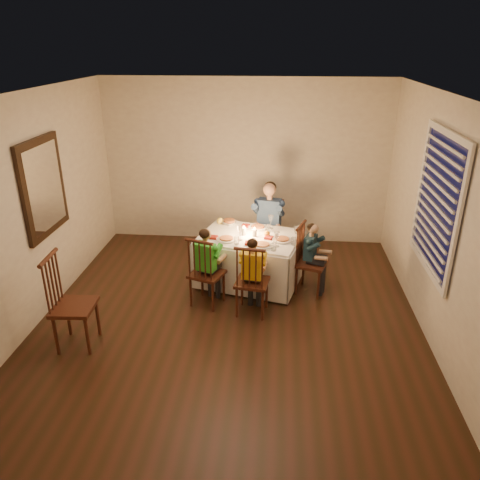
# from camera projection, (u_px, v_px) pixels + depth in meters

# --- Properties ---
(ground) EXTENTS (5.00, 5.00, 0.00)m
(ground) POSITION_uv_depth(u_px,v_px,m) (229.00, 319.00, 5.63)
(ground) COLOR black
(ground) RESTS_ON ground
(wall_left) EXTENTS (0.02, 5.00, 2.60)m
(wall_left) POSITION_uv_depth(u_px,v_px,m) (31.00, 212.00, 5.29)
(wall_left) COLOR beige
(wall_left) RESTS_ON ground
(wall_right) EXTENTS (0.02, 5.00, 2.60)m
(wall_right) POSITION_uv_depth(u_px,v_px,m) (440.00, 224.00, 4.93)
(wall_right) COLOR beige
(wall_right) RESTS_ON ground
(wall_back) EXTENTS (4.50, 0.02, 2.60)m
(wall_back) POSITION_uv_depth(u_px,v_px,m) (246.00, 163.00, 7.40)
(wall_back) COLOR beige
(wall_back) RESTS_ON ground
(ceiling) EXTENTS (5.00, 5.00, 0.00)m
(ceiling) POSITION_uv_depth(u_px,v_px,m) (227.00, 94.00, 4.60)
(ceiling) COLOR white
(ceiling) RESTS_ON wall_back
(dining_table) EXTENTS (1.52, 1.26, 0.66)m
(dining_table) POSITION_uv_depth(u_px,v_px,m) (250.00, 249.00, 6.31)
(dining_table) COLOR white
(dining_table) RESTS_ON ground
(chair_adult) EXTENTS (0.45, 0.44, 0.94)m
(chair_adult) POSITION_uv_depth(u_px,v_px,m) (268.00, 260.00, 7.12)
(chair_adult) COLOR black
(chair_adult) RESTS_ON ground
(chair_near_left) EXTENTS (0.49, 0.48, 0.94)m
(chair_near_left) POSITION_uv_depth(u_px,v_px,m) (208.00, 303.00, 5.97)
(chair_near_left) COLOR black
(chair_near_left) RESTS_ON ground
(chair_near_right) EXTENTS (0.43, 0.42, 0.94)m
(chair_near_right) POSITION_uv_depth(u_px,v_px,m) (252.00, 312.00, 5.77)
(chair_near_right) COLOR black
(chair_near_right) RESTS_ON ground
(chair_end) EXTENTS (0.47, 0.48, 0.94)m
(chair_end) POSITION_uv_depth(u_px,v_px,m) (310.00, 291.00, 6.25)
(chair_end) COLOR black
(chair_end) RESTS_ON ground
(chair_extra) EXTENTS (0.44, 0.46, 1.08)m
(chair_extra) POSITION_uv_depth(u_px,v_px,m) (80.00, 344.00, 5.17)
(chair_extra) COLOR black
(chair_extra) RESTS_ON ground
(adult) EXTENTS (0.51, 0.49, 1.23)m
(adult) POSITION_uv_depth(u_px,v_px,m) (268.00, 260.00, 7.12)
(adult) COLOR navy
(adult) RESTS_ON ground
(child_green) EXTENTS (0.41, 0.40, 1.03)m
(child_green) POSITION_uv_depth(u_px,v_px,m) (208.00, 303.00, 5.97)
(child_green) COLOR green
(child_green) RESTS_ON ground
(child_yellow) EXTENTS (0.35, 0.33, 1.00)m
(child_yellow) POSITION_uv_depth(u_px,v_px,m) (252.00, 312.00, 5.77)
(child_yellow) COLOR yellow
(child_yellow) RESTS_ON ground
(child_teal) EXTENTS (0.35, 0.37, 0.97)m
(child_teal) POSITION_uv_depth(u_px,v_px,m) (310.00, 291.00, 6.25)
(child_teal) COLOR #18313D
(child_teal) RESTS_ON ground
(setting_adult) EXTENTS (0.32, 0.32, 0.02)m
(setting_adult) POSITION_uv_depth(u_px,v_px,m) (258.00, 228.00, 6.47)
(setting_adult) COLOR silver
(setting_adult) RESTS_ON dining_table
(setting_green) EXTENTS (0.32, 0.32, 0.02)m
(setting_green) POSITION_uv_depth(u_px,v_px,m) (226.00, 239.00, 6.09)
(setting_green) COLOR silver
(setting_green) RESTS_ON dining_table
(setting_yellow) EXTENTS (0.32, 0.32, 0.02)m
(setting_yellow) POSITION_uv_depth(u_px,v_px,m) (262.00, 245.00, 5.91)
(setting_yellow) COLOR silver
(setting_yellow) RESTS_ON dining_table
(setting_teal) EXTENTS (0.32, 0.32, 0.02)m
(setting_teal) POSITION_uv_depth(u_px,v_px,m) (282.00, 240.00, 6.07)
(setting_teal) COLOR silver
(setting_teal) RESTS_ON dining_table
(candle_left) EXTENTS (0.06, 0.06, 0.10)m
(candle_left) POSITION_uv_depth(u_px,v_px,m) (244.00, 231.00, 6.23)
(candle_left) COLOR white
(candle_left) RESTS_ON dining_table
(candle_right) EXTENTS (0.06, 0.06, 0.10)m
(candle_right) POSITION_uv_depth(u_px,v_px,m) (255.00, 233.00, 6.19)
(candle_right) COLOR white
(candle_right) RESTS_ON dining_table
(squash) EXTENTS (0.09, 0.09, 0.09)m
(squash) POSITION_uv_depth(u_px,v_px,m) (220.00, 221.00, 6.61)
(squash) COLOR yellow
(squash) RESTS_ON dining_table
(orange_fruit) EXTENTS (0.08, 0.08, 0.08)m
(orange_fruit) POSITION_uv_depth(u_px,v_px,m) (267.00, 234.00, 6.19)
(orange_fruit) COLOR orange
(orange_fruit) RESTS_ON dining_table
(serving_bowl) EXTENTS (0.28, 0.28, 0.05)m
(serving_bowl) POSITION_uv_depth(u_px,v_px,m) (229.00, 223.00, 6.60)
(serving_bowl) COLOR silver
(serving_bowl) RESTS_ON dining_table
(wall_mirror) EXTENTS (0.06, 0.95, 1.15)m
(wall_mirror) POSITION_uv_depth(u_px,v_px,m) (43.00, 187.00, 5.48)
(wall_mirror) COLOR black
(wall_mirror) RESTS_ON wall_left
(window_blinds) EXTENTS (0.07, 1.34, 1.54)m
(window_blinds) POSITION_uv_depth(u_px,v_px,m) (436.00, 203.00, 4.95)
(window_blinds) COLOR black
(window_blinds) RESTS_ON wall_right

